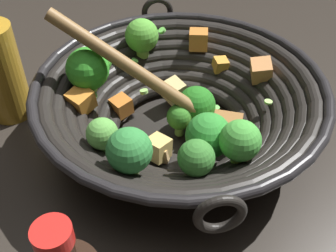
{
  "coord_description": "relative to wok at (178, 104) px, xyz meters",
  "views": [
    {
      "loc": [
        -0.45,
        0.02,
        0.43
      ],
      "look_at": [
        -0.01,
        0.02,
        0.03
      ],
      "focal_mm": 44.81,
      "sensor_mm": 36.0,
      "label": 1
    }
  ],
  "objects": [
    {
      "name": "wok",
      "position": [
        0.0,
        0.0,
        0.0
      ],
      "size": [
        0.43,
        0.4,
        0.19
      ],
      "color": "black",
      "rests_on": "ground"
    },
    {
      "name": "ground_plane",
      "position": [
        0.0,
        -0.0,
        -0.07
      ],
      "size": [
        4.0,
        4.0,
        0.0
      ],
      "primitive_type": "plane",
      "color": "#28231E"
    },
    {
      "name": "cooking_oil_bottle",
      "position": [
        0.06,
        0.26,
        0.02
      ],
      "size": [
        0.06,
        0.06,
        0.2
      ],
      "color": "#AD7F23",
      "rests_on": "ground"
    }
  ]
}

